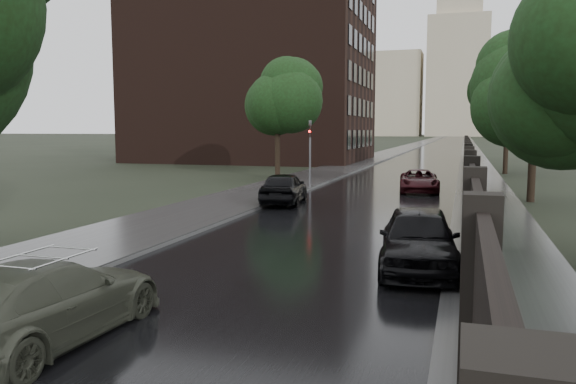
{
  "coord_description": "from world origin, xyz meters",
  "views": [
    {
      "loc": [
        4.36,
        -7.01,
        3.45
      ],
      "look_at": [
        -0.88,
        9.72,
        1.5
      ],
      "focal_mm": 35.0,
      "sensor_mm": 36.0,
      "label": 1
    }
  ],
  "objects_px": {
    "tree_left_far": "(277,103)",
    "volga_sedan": "(44,301)",
    "car_right_near": "(419,239)",
    "car_right_far": "(419,181)",
    "tree_right_b": "(535,98)",
    "traffic_light": "(310,148)",
    "hatchback_left": "(284,188)",
    "tree_right_c": "(508,110)"
  },
  "relations": [
    {
      "from": "volga_sedan",
      "to": "hatchback_left",
      "type": "height_order",
      "value": "hatchback_left"
    },
    {
      "from": "volga_sedan",
      "to": "car_right_near",
      "type": "xyz_separation_m",
      "value": [
        5.41,
        6.65,
        0.1
      ]
    },
    {
      "from": "tree_left_far",
      "to": "hatchback_left",
      "type": "height_order",
      "value": "tree_left_far"
    },
    {
      "from": "traffic_light",
      "to": "car_right_far",
      "type": "xyz_separation_m",
      "value": [
        6.35,
        -0.28,
        -1.77
      ]
    },
    {
      "from": "tree_left_far",
      "to": "tree_right_c",
      "type": "relative_size",
      "value": 1.05
    },
    {
      "from": "volga_sedan",
      "to": "car_right_near",
      "type": "relative_size",
      "value": 1.03
    },
    {
      "from": "volga_sedan",
      "to": "hatchback_left",
      "type": "bearing_deg",
      "value": -84.55
    },
    {
      "from": "tree_left_far",
      "to": "tree_right_b",
      "type": "bearing_deg",
      "value": -27.3
    },
    {
      "from": "volga_sedan",
      "to": "hatchback_left",
      "type": "relative_size",
      "value": 1.08
    },
    {
      "from": "car_right_far",
      "to": "traffic_light",
      "type": "bearing_deg",
      "value": 171.7
    },
    {
      "from": "tree_left_far",
      "to": "volga_sedan",
      "type": "bearing_deg",
      "value": -78.68
    },
    {
      "from": "tree_right_c",
      "to": "volga_sedan",
      "type": "bearing_deg",
      "value": -103.49
    },
    {
      "from": "tree_right_b",
      "to": "car_right_far",
      "type": "bearing_deg",
      "value": 153.5
    },
    {
      "from": "hatchback_left",
      "to": "car_right_near",
      "type": "xyz_separation_m",
      "value": [
        6.97,
        -10.87,
        0.03
      ]
    },
    {
      "from": "tree_left_far",
      "to": "car_right_near",
      "type": "height_order",
      "value": "tree_left_far"
    },
    {
      "from": "traffic_light",
      "to": "car_right_far",
      "type": "relative_size",
      "value": 0.89
    },
    {
      "from": "tree_left_far",
      "to": "car_right_near",
      "type": "relative_size",
      "value": 1.6
    },
    {
      "from": "tree_left_far",
      "to": "hatchback_left",
      "type": "relative_size",
      "value": 1.68
    },
    {
      "from": "tree_right_b",
      "to": "car_right_near",
      "type": "height_order",
      "value": "tree_right_b"
    },
    {
      "from": "tree_right_b",
      "to": "volga_sedan",
      "type": "relative_size",
      "value": 1.48
    },
    {
      "from": "tree_left_far",
      "to": "volga_sedan",
      "type": "height_order",
      "value": "tree_left_far"
    },
    {
      "from": "tree_right_b",
      "to": "tree_left_far",
      "type": "bearing_deg",
      "value": 152.7
    },
    {
      "from": "tree_right_c",
      "to": "car_right_near",
      "type": "height_order",
      "value": "tree_right_c"
    },
    {
      "from": "traffic_light",
      "to": "car_right_near",
      "type": "xyz_separation_m",
      "value": [
        7.67,
        -18.12,
        -1.61
      ]
    },
    {
      "from": "tree_right_b",
      "to": "car_right_far",
      "type": "distance_m",
      "value": 7.47
    },
    {
      "from": "volga_sedan",
      "to": "car_right_far",
      "type": "distance_m",
      "value": 24.83
    },
    {
      "from": "tree_right_c",
      "to": "volga_sedan",
      "type": "relative_size",
      "value": 1.48
    },
    {
      "from": "tree_right_c",
      "to": "tree_left_far",
      "type": "bearing_deg",
      "value": -147.17
    },
    {
      "from": "traffic_light",
      "to": "volga_sedan",
      "type": "xyz_separation_m",
      "value": [
        2.26,
        -24.77,
        -1.71
      ]
    },
    {
      "from": "car_right_far",
      "to": "tree_right_b",
      "type": "bearing_deg",
      "value": -32.31
    },
    {
      "from": "traffic_light",
      "to": "tree_left_far",
      "type": "bearing_deg",
      "value": 126.47
    },
    {
      "from": "tree_left_far",
      "to": "volga_sedan",
      "type": "relative_size",
      "value": 1.56
    },
    {
      "from": "tree_right_c",
      "to": "car_right_near",
      "type": "distance_m",
      "value": 33.64
    },
    {
      "from": "traffic_light",
      "to": "car_right_near",
      "type": "bearing_deg",
      "value": -67.04
    },
    {
      "from": "volga_sedan",
      "to": "tree_right_b",
      "type": "bearing_deg",
      "value": -113.29
    },
    {
      "from": "tree_right_b",
      "to": "traffic_light",
      "type": "bearing_deg",
      "value": 165.76
    },
    {
      "from": "volga_sedan",
      "to": "hatchback_left",
      "type": "xyz_separation_m",
      "value": [
        -1.56,
        17.52,
        0.06
      ]
    },
    {
      "from": "volga_sedan",
      "to": "car_right_far",
      "type": "xyz_separation_m",
      "value": [
        4.09,
        24.49,
        -0.06
      ]
    },
    {
      "from": "tree_right_c",
      "to": "hatchback_left",
      "type": "xyz_separation_m",
      "value": [
        -11.1,
        -22.25,
        -4.2
      ]
    },
    {
      "from": "tree_right_c",
      "to": "tree_right_b",
      "type": "bearing_deg",
      "value": -90.0
    },
    {
      "from": "tree_right_c",
      "to": "car_right_near",
      "type": "xyz_separation_m",
      "value": [
        -4.13,
        -33.12,
        -4.16
      ]
    },
    {
      "from": "tree_right_c",
      "to": "traffic_light",
      "type": "height_order",
      "value": "tree_right_c"
    }
  ]
}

